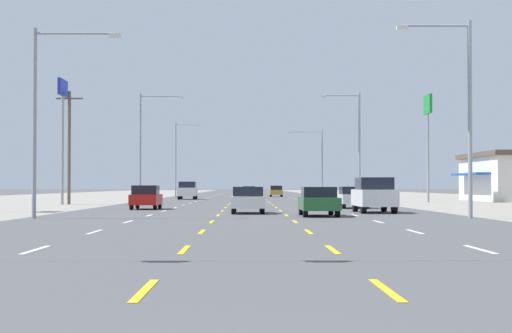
{
  "coord_description": "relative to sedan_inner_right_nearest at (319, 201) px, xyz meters",
  "views": [
    {
      "loc": [
        -0.27,
        -4.92,
        1.51
      ],
      "look_at": [
        0.29,
        46.45,
        2.72
      ],
      "focal_mm": 57.68,
      "sensor_mm": 36.0,
      "label": 1
    }
  ],
  "objects": [
    {
      "name": "streetlight_right_row_1",
      "position": [
        6.51,
        34.9,
        5.05
      ],
      "size": [
        3.72,
        0.26,
        10.15
      ],
      "color": "gray",
      "rests_on": "ground"
    },
    {
      "name": "streetlight_right_row_0",
      "position": [
        6.51,
        -2.78,
        4.56
      ],
      "size": [
        3.52,
        0.26,
        9.26
      ],
      "color": "gray",
      "rests_on": "ground"
    },
    {
      "name": "streetlight_left_row_1",
      "position": [
        -13.06,
        34.9,
        5.04
      ],
      "size": [
        4.08,
        0.26,
        10.05
      ],
      "color": "gray",
      "rests_on": "ground"
    },
    {
      "name": "streetlight_right_row_2",
      "position": [
        6.29,
        72.58,
        4.72
      ],
      "size": [
        4.88,
        0.26,
        9.25
      ],
      "color": "gray",
      "rests_on": "ground"
    },
    {
      "name": "sedan_center_turn_farthest",
      "position": [
        -3.31,
        69.53,
        0.0
      ],
      "size": [
        1.8,
        4.5,
        1.46
      ],
      "color": "silver",
      "rests_on": "ground"
    },
    {
      "name": "sedan_far_right_far",
      "position": [
        3.56,
        14.57,
        0.0
      ],
      "size": [
        1.8,
        4.5,
        1.46
      ],
      "color": "white",
      "rests_on": "ground"
    },
    {
      "name": "streetlight_left_row_2",
      "position": [
        -13.14,
        72.58,
        5.06
      ],
      "size": [
        3.52,
        0.26,
        10.22
      ],
      "color": "gray",
      "rests_on": "ground"
    },
    {
      "name": "hatchback_far_left_midfar",
      "position": [
        -10.08,
        11.98,
        0.03
      ],
      "size": [
        1.72,
        3.9,
        1.54
      ],
      "color": "red",
      "rests_on": "ground"
    },
    {
      "name": "hatchback_inner_right_distant_a",
      "position": [
        0.44,
        71.96,
        0.03
      ],
      "size": [
        1.72,
        3.9,
        1.54
      ],
      "color": "#B28C33",
      "rests_on": "ground"
    },
    {
      "name": "streetlight_left_row_0",
      "position": [
        -13.01,
        -2.78,
        4.43
      ],
      "size": [
        4.08,
        0.26,
        8.87
      ],
      "color": "gray",
      "rests_on": "ground"
    },
    {
      "name": "sedan_inner_right_nearest",
      "position": [
        0.0,
        0.0,
        0.0
      ],
      "size": [
        1.8,
        4.5,
        1.46
      ],
      "color": "#235B2D",
      "rests_on": "ground"
    },
    {
      "name": "suv_far_left_farther",
      "position": [
        -10.21,
        50.81,
        0.27
      ],
      "size": [
        1.98,
        4.9,
        1.98
      ],
      "color": "white",
      "rests_on": "ground"
    },
    {
      "name": "suv_far_right_mid",
      "position": [
        3.59,
        5.27,
        0.27
      ],
      "size": [
        1.98,
        4.9,
        1.98
      ],
      "color": "white",
      "rests_on": "ground"
    },
    {
      "name": "pole_sign_left_row_2",
      "position": [
        -18.53,
        25.61,
        7.06
      ],
      "size": [
        0.24,
        2.74,
        10.14
      ],
      "color": "gray",
      "rests_on": "ground"
    },
    {
      "name": "pole_sign_right_row_2",
      "position": [
        13.09,
        34.36,
        6.97
      ],
      "size": [
        0.24,
        2.66,
        9.88
      ],
      "color": "gray",
      "rests_on": "ground"
    },
    {
      "name": "sedan_center_turn_near",
      "position": [
        -3.52,
        4.19,
        0.0
      ],
      "size": [
        1.8,
        4.5,
        1.46
      ],
      "color": "white",
      "rests_on": "ground"
    },
    {
      "name": "ground_plane",
      "position": [
        -3.3,
        29.96,
        -0.76
      ],
      "size": [
        572.0,
        572.0,
        0.0
      ],
      "primitive_type": "plane",
      "color": "#4C4C4F"
    },
    {
      "name": "lane_markings",
      "position": [
        -3.3,
        68.46,
        -0.75
      ],
      "size": [
        10.64,
        227.6,
        0.01
      ],
      "color": "white",
      "rests_on": "ground"
    },
    {
      "name": "utility_pole_left_row_1",
      "position": [
        -18.08,
        26.07,
        4.06
      ],
      "size": [
        2.2,
        0.26,
        9.24
      ],
      "color": "brown",
      "rests_on": "ground"
    }
  ]
}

